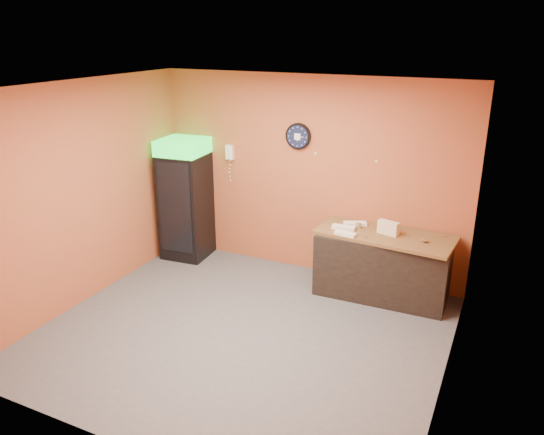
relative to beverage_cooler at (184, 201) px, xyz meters
The scene contains 15 objects.
floor 2.61m from the beverage_cooler, 40.96° to the right, with size 4.50×4.50×0.00m, color #47474C.
back_wall 1.96m from the beverage_cooler, 11.92° to the left, with size 4.50×0.02×2.80m, color #AC4C30.
left_wall 1.73m from the beverage_cooler, 103.84° to the right, with size 0.02×4.00×2.80m, color #AC4C30.
right_wall 4.44m from the beverage_cooler, 21.41° to the right, with size 0.02×4.00×2.80m, color #AC4C30.
ceiling 3.10m from the beverage_cooler, 40.96° to the right, with size 4.50×4.00×0.02m, color white.
beverage_cooler is the anchor object (origin of this frame).
prep_counter 3.11m from the beverage_cooler, ahead, with size 1.68×0.75×0.84m, color black.
wall_clock 2.04m from the beverage_cooler, 12.01° to the left, with size 0.36×0.06×0.36m.
wall_phone 1.02m from the beverage_cooler, 28.50° to the left, with size 0.12×0.10×0.22m.
butcher_paper 3.07m from the beverage_cooler, ahead, with size 1.73×0.77×0.04m, color brown.
sub_roll_stack 3.11m from the beverage_cooler, ahead, with size 0.29×0.16×0.17m.
wrapped_sandwich_left 2.54m from the beverage_cooler, ahead, with size 0.30×0.12×0.04m, color white.
wrapped_sandwich_mid 2.64m from the beverage_cooler, ahead, with size 0.28×0.11×0.04m, color white.
wrapped_sandwich_right 2.64m from the beverage_cooler, ahead, with size 0.30×0.12×0.04m, color white.
kitchen_tool 2.71m from the beverage_cooler, ahead, with size 0.07×0.07×0.07m, color silver.
Camera 1 is at (2.61, -4.71, 3.37)m, focal length 35.00 mm.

